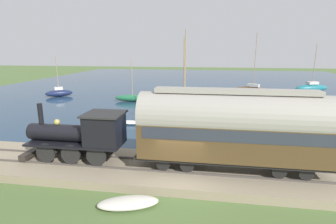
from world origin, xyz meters
TOP-DOWN VIEW (x-y plane):
  - ground_plane at (0.00, 0.00)m, footprint 200.00×200.00m
  - harbor_water at (44.23, 0.00)m, footprint 80.00×80.00m
  - rail_embankment at (1.50, 0.00)m, footprint 4.86×56.00m
  - steam_locomotive at (1.50, 5.77)m, footprint 2.11×6.26m
  - passenger_coach at (1.50, -2.75)m, footprint 2.49×10.52m
  - sailboat_black at (13.81, 0.95)m, footprint 2.96×3.58m
  - sailboat_teal at (35.49, -18.89)m, footprint 3.64×6.22m
  - sailboat_brown at (30.55, -8.42)m, footprint 4.23×5.78m
  - sailboat_green at (22.62, 9.09)m, footprint 1.17×5.11m
  - sailboat_navy at (24.82, 21.54)m, footprint 3.31×4.02m
  - sailboat_blue at (8.77, 0.59)m, footprint 3.06×4.20m
  - rowboat_far_out at (5.58, -4.74)m, footprint 0.86×1.86m
  - rowboat_off_pier at (8.54, 9.12)m, footprint 1.40×2.81m
  - rowboat_near_shore at (10.58, -7.53)m, footprint 2.83×2.55m
  - rowboat_mid_harbor at (11.34, 6.05)m, footprint 0.97×1.95m
  - beached_dinghy at (-2.04, 2.08)m, footprint 1.88×3.00m

SIDE VIEW (x-z plane):
  - ground_plane at x=0.00m, z-range 0.00..0.00m
  - harbor_water at x=44.23m, z-range 0.00..0.01m
  - rowboat_mid_harbor at x=11.34m, z-range 0.01..0.37m
  - rowboat_near_shore at x=10.58m, z-range 0.01..0.39m
  - rowboat_off_pier at x=8.54m, z-range 0.01..0.40m
  - beached_dinghy at x=-2.04m, z-range 0.00..0.44m
  - rowboat_far_out at x=5.58m, z-range 0.01..0.46m
  - rail_embankment at x=1.50m, z-range -0.06..0.54m
  - sailboat_green at x=22.62m, z-range -2.43..3.44m
  - sailboat_black at x=13.81m, z-range -3.96..5.02m
  - sailboat_navy at x=24.82m, z-range -2.50..3.71m
  - sailboat_blue at x=8.77m, z-range -3.29..4.70m
  - sailboat_teal at x=35.49m, z-range -3.24..4.76m
  - sailboat_brown at x=30.55m, z-range -4.01..5.58m
  - steam_locomotive at x=1.50m, z-range 0.59..3.97m
  - passenger_coach at x=1.50m, z-range 0.78..5.27m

